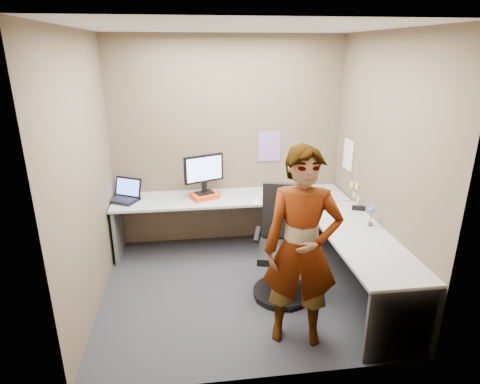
{
  "coord_description": "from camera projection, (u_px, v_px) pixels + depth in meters",
  "views": [
    {
      "loc": [
        -0.51,
        -3.81,
        2.52
      ],
      "look_at": [
        0.02,
        0.25,
        1.05
      ],
      "focal_mm": 30.0,
      "sensor_mm": 36.0,
      "label": 1
    }
  ],
  "objects": [
    {
      "name": "person",
      "position": [
        302.0,
        249.0,
        3.42
      ],
      "size": [
        0.74,
        0.57,
        1.8
      ],
      "primitive_type": "imported",
      "rotation": [
        0.0,
        0.0,
        -0.23
      ],
      "color": "#999399",
      "rests_on": "ground"
    },
    {
      "name": "sticky_note_a",
      "position": [
        357.0,
        186.0,
        4.84
      ],
      "size": [
        0.01,
        0.07,
        0.07
      ],
      "primitive_type": "cube",
      "color": "#F2E059",
      "rests_on": "wall_right"
    },
    {
      "name": "sticky_note_b",
      "position": [
        354.0,
        195.0,
        4.93
      ],
      "size": [
        0.01,
        0.07,
        0.07
      ],
      "primitive_type": "cube",
      "color": "pink",
      "rests_on": "wall_right"
    },
    {
      "name": "origami",
      "position": [
        257.0,
        200.0,
        4.95
      ],
      "size": [
        0.1,
        0.1,
        0.06
      ],
      "primitive_type": "cone",
      "color": "white",
      "rests_on": "desk"
    },
    {
      "name": "trackball_mouse",
      "position": [
        218.0,
        194.0,
        5.15
      ],
      "size": [
        0.12,
        0.08,
        0.07
      ],
      "color": "#B7B7BC",
      "rests_on": "desk"
    },
    {
      "name": "office_chair",
      "position": [
        284.0,
        253.0,
        4.24
      ],
      "size": [
        0.67,
        0.64,
        1.17
      ],
      "rotation": [
        0.0,
        0.0,
        -0.26
      ],
      "color": "black",
      "rests_on": "ground"
    },
    {
      "name": "calendar_white",
      "position": [
        348.0,
        155.0,
        5.07
      ],
      "size": [
        0.01,
        0.28,
        0.38
      ],
      "primitive_type": "cube",
      "color": "white",
      "rests_on": "wall_right"
    },
    {
      "name": "desk",
      "position": [
        273.0,
        224.0,
        4.68
      ],
      "size": [
        2.98,
        2.58,
        0.73
      ],
      "color": "#A8A8A8",
      "rests_on": "ground"
    },
    {
      "name": "stapler",
      "position": [
        358.0,
        208.0,
        4.69
      ],
      "size": [
        0.15,
        0.09,
        0.05
      ],
      "primitive_type": "cube",
      "rotation": [
        0.0,
        0.0,
        -0.38
      ],
      "color": "black",
      "rests_on": "desk"
    },
    {
      "name": "wall_left",
      "position": [
        86.0,
        178.0,
        3.83
      ],
      "size": [
        0.0,
        2.7,
        2.7
      ],
      "primitive_type": "plane",
      "rotation": [
        1.57,
        0.0,
        1.57
      ],
      "color": "brown",
      "rests_on": "ground"
    },
    {
      "name": "flower",
      "position": [
        371.0,
        213.0,
        4.24
      ],
      "size": [
        0.07,
        0.07,
        0.22
      ],
      "color": "brown",
      "rests_on": "desk"
    },
    {
      "name": "ground",
      "position": [
        241.0,
        288.0,
        4.47
      ],
      "size": [
        3.0,
        3.0,
        0.0
      ],
      "primitive_type": "plane",
      "color": "#232428",
      "rests_on": "ground"
    },
    {
      "name": "ceiling",
      "position": [
        241.0,
        27.0,
        3.56
      ],
      "size": [
        3.0,
        3.0,
        0.0
      ],
      "primitive_type": "plane",
      "rotation": [
        3.14,
        0.0,
        0.0
      ],
      "color": "white",
      "rests_on": "wall_back"
    },
    {
      "name": "calendar_purple",
      "position": [
        269.0,
        146.0,
        5.3
      ],
      "size": [
        0.3,
        0.01,
        0.4
      ],
      "primitive_type": "cube",
      "color": "#846BB7",
      "rests_on": "wall_back"
    },
    {
      "name": "sticky_note_d",
      "position": [
        352.0,
        185.0,
        4.99
      ],
      "size": [
        0.01,
        0.07,
        0.07
      ],
      "primitive_type": "cube",
      "color": "#F2E059",
      "rests_on": "wall_right"
    },
    {
      "name": "monitor",
      "position": [
        204.0,
        171.0,
        4.98
      ],
      "size": [
        0.49,
        0.25,
        0.49
      ],
      "rotation": [
        0.0,
        0.0,
        0.39
      ],
      "color": "black",
      "rests_on": "paper_ream"
    },
    {
      "name": "wall_right",
      "position": [
        383.0,
        167.0,
        4.2
      ],
      "size": [
        0.0,
        2.7,
        2.7
      ],
      "primitive_type": "plane",
      "rotation": [
        1.57,
        0.0,
        -1.57
      ],
      "color": "brown",
      "rests_on": "ground"
    },
    {
      "name": "laptop",
      "position": [
        125.0,
        195.0,
        5.01
      ],
      "size": [
        0.47,
        0.44,
        0.26
      ],
      "rotation": [
        0.0,
        0.0,
        -0.5
      ],
      "color": "black",
      "rests_on": "desk"
    },
    {
      "name": "paper_ream",
      "position": [
        205.0,
        196.0,
        5.07
      ],
      "size": [
        0.39,
        0.34,
        0.06
      ],
      "primitive_type": "cube",
      "rotation": [
        0.0,
        0.0,
        0.39
      ],
      "color": "red",
      "rests_on": "desk"
    },
    {
      "name": "sticky_note_c",
      "position": [
        358.0,
        200.0,
        4.83
      ],
      "size": [
        0.01,
        0.07,
        0.07
      ],
      "primitive_type": "cube",
      "color": "pink",
      "rests_on": "wall_right"
    },
    {
      "name": "wall_back",
      "position": [
        228.0,
        144.0,
        5.23
      ],
      "size": [
        3.0,
        0.0,
        3.0
      ],
      "primitive_type": "plane",
      "rotation": [
        1.57,
        0.0,
        0.0
      ],
      "color": "brown",
      "rests_on": "ground"
    }
  ]
}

